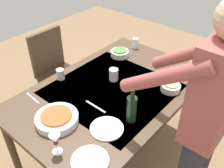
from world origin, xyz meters
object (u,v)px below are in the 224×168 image
at_px(water_cup_near_left, 114,75).
at_px(dinner_plate_near, 107,128).
at_px(dinner_plate_far, 90,161).
at_px(dining_table, 112,95).
at_px(person_server, 205,120).
at_px(side_bowl_salad, 120,53).
at_px(wine_glass_left, 55,140).
at_px(water_cup_far_right, 194,68).
at_px(water_cup_far_left, 135,43).
at_px(chair_near, 55,67).
at_px(serving_bowl_pasta, 57,118).
at_px(water_cup_near_right, 60,74).
at_px(wine_bottle, 132,108).
at_px(side_bowl_bread, 171,87).

xyz_separation_m(water_cup_near_left, dinner_plate_near, (0.48, 0.34, -0.05)).
bearing_deg(dinner_plate_far, dining_table, -150.06).
height_order(person_server, side_bowl_salad, person_server).
xyz_separation_m(wine_glass_left, water_cup_far_right, (-1.36, 0.24, -0.05)).
bearing_deg(dinner_plate_far, water_cup_far_left, -154.22).
bearing_deg(wine_glass_left, dining_table, -167.31).
relative_size(water_cup_far_right, dinner_plate_far, 0.44).
xyz_separation_m(dining_table, chair_near, (-0.11, -0.91, -0.14)).
xyz_separation_m(side_bowl_salad, dinner_plate_near, (0.83, 0.56, -0.03)).
bearing_deg(wine_glass_left, dinner_plate_far, 111.50).
relative_size(water_cup_near_left, side_bowl_salad, 0.59).
xyz_separation_m(chair_near, serving_bowl_pasta, (0.65, 0.87, 0.24)).
bearing_deg(water_cup_near_right, chair_near, -120.58).
bearing_deg(water_cup_near_left, person_server, 76.23).
height_order(dining_table, wine_bottle, wine_bottle).
distance_m(wine_bottle, water_cup_far_right, 0.85).
xyz_separation_m(dining_table, water_cup_far_left, (-0.71, -0.28, 0.12)).
relative_size(water_cup_far_right, side_bowl_bread, 0.63).
distance_m(person_server, wine_bottle, 0.48).
distance_m(dining_table, side_bowl_bread, 0.49).
xyz_separation_m(wine_glass_left, dinner_plate_far, (-0.08, 0.20, -0.10)).
relative_size(water_cup_near_right, water_cup_far_right, 0.93).
distance_m(person_server, side_bowl_bread, 0.61).
height_order(water_cup_far_right, side_bowl_bread, water_cup_far_right).
distance_m(dining_table, water_cup_near_right, 0.48).
bearing_deg(dinner_plate_near, water_cup_far_right, 172.61).
bearing_deg(dinner_plate_near, side_bowl_salad, -146.04).
height_order(wine_glass_left, side_bowl_bread, wine_glass_left).
bearing_deg(serving_bowl_pasta, water_cup_near_left, -177.28).
bearing_deg(water_cup_near_right, water_cup_far_right, 135.02).
relative_size(serving_bowl_pasta, dinner_plate_near, 1.30).
bearing_deg(person_server, chair_near, -97.06).
bearing_deg(dinner_plate_near, dinner_plate_far, 20.26).
distance_m(water_cup_far_left, side_bowl_bread, 0.77).
bearing_deg(water_cup_far_right, dinner_plate_far, -1.66).
distance_m(wine_bottle, water_cup_near_left, 0.51).
relative_size(dining_table, wine_bottle, 5.53).
bearing_deg(chair_near, dining_table, 83.25).
bearing_deg(serving_bowl_pasta, dinner_plate_near, 119.12).
relative_size(side_bowl_bread, dinner_plate_near, 0.70).
bearing_deg(person_server, water_cup_far_left, -126.99).
height_order(chair_near, wine_bottle, wine_bottle).
height_order(chair_near, side_bowl_salad, chair_near).
height_order(serving_bowl_pasta, dinner_plate_near, serving_bowl_pasta).
distance_m(water_cup_near_left, water_cup_near_right, 0.46).
bearing_deg(water_cup_far_left, person_server, 53.01).
bearing_deg(water_cup_far_left, side_bowl_salad, -3.26).
bearing_deg(serving_bowl_pasta, side_bowl_bread, 153.46).
xyz_separation_m(person_server, water_cup_near_left, (-0.21, -0.87, -0.17)).
bearing_deg(water_cup_far_left, dinner_plate_near, 27.04).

